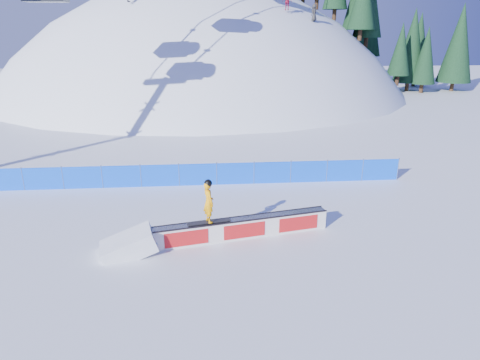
{
  "coord_description": "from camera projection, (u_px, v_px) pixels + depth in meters",
  "views": [
    {
      "loc": [
        0.44,
        -17.14,
        7.91
      ],
      "look_at": [
        1.85,
        -0.23,
        1.91
      ],
      "focal_mm": 32.0,
      "sensor_mm": 36.0,
      "label": 1
    }
  ],
  "objects": [
    {
      "name": "rail_box",
      "position": [
        243.0,
        228.0,
        17.05
      ],
      "size": [
        7.06,
        1.95,
        0.85
      ],
      "rotation": [
        0.0,
        0.0,
        0.21
      ],
      "color": "silver",
      "rests_on": "ground"
    },
    {
      "name": "treeline",
      "position": [
        374.0,
        13.0,
        55.31
      ],
      "size": [
        23.0,
        12.08,
        20.59
      ],
      "color": "#342215",
      "rests_on": "ground"
    },
    {
      "name": "snow_ramp",
      "position": [
        129.0,
        253.0,
        15.99
      ],
      "size": [
        2.33,
        1.72,
        1.31
      ],
      "primitive_type": null,
      "rotation": [
        0.0,
        -0.31,
        0.21
      ],
      "color": "white",
      "rests_on": "ground"
    },
    {
      "name": "safety_fence",
      "position": [
        198.0,
        175.0,
        22.74
      ],
      "size": [
        22.05,
        0.05,
        1.3
      ],
      "color": "blue",
      "rests_on": "ground"
    },
    {
      "name": "ground",
      "position": [
        198.0,
        220.0,
        18.71
      ],
      "size": [
        160.0,
        160.0,
        0.0
      ],
      "primitive_type": "plane",
      "color": "white",
      "rests_on": "ground"
    },
    {
      "name": "snow_hill",
      "position": [
        204.0,
        212.0,
        64.17
      ],
      "size": [
        64.0,
        64.0,
        64.0
      ],
      "color": "white",
      "rests_on": "ground"
    },
    {
      "name": "snowboarder",
      "position": [
        209.0,
        202.0,
        16.25
      ],
      "size": [
        1.7,
        0.69,
        1.75
      ],
      "rotation": [
        0.0,
        0.0,
        1.95
      ],
      "color": "black",
      "rests_on": "rail_box"
    }
  ]
}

